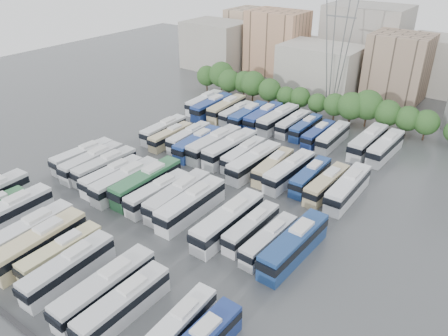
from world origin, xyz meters
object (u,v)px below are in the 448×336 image
Objects in this scene: bus_r0_s12 at (177,327)px; bus_r1_s4 at (126,181)px; bus_r0_s4 at (29,233)px; bus_r3_s10 at (333,137)px; bus_r0_s7 at (69,268)px; bus_r0_s9 at (106,288)px; bus_r1_s7 at (178,196)px; bus_r3_s8 at (306,127)px; bus_r1_s3 at (112,176)px; bus_r3_s4 at (248,116)px; bus_r0_s6 at (61,253)px; bus_r1_s1 at (92,162)px; bus_r2_s4 at (198,143)px; bus_r2_s13 at (348,188)px; bus_r1_s10 at (228,221)px; bus_r0_s2 at (9,213)px; bus_r2_s12 at (327,184)px; bus_r1_s13 at (294,245)px; bus_r2_s10 at (289,171)px; bus_r2_s9 at (273,166)px; bus_r3_s3 at (237,113)px; bus_r3_s13 at (385,147)px; electricity_pylon at (340,28)px; bus_r1_s2 at (105,166)px; bus_r3_s1 at (212,107)px; bus_r1_s12 at (269,240)px; bus_r2_s6 at (230,148)px; bus_r3_s5 at (263,117)px; bus_r2_s5 at (214,144)px; bus_r1_s5 at (147,182)px; bus_r1_s8 at (191,204)px; bus_r3_s0 at (204,102)px; bus_r2_s11 at (310,176)px; bus_r3_s6 at (278,119)px; bus_r0_s5 at (40,244)px; bus_r2_s3 at (189,137)px; bus_r1_s11 at (251,227)px; bus_r2_s7 at (244,154)px; bus_r3_s7 at (293,123)px; bus_r1_s0 at (83,156)px; bus_r2_s1 at (164,130)px; bus_r0_s10 at (123,304)px.

bus_r0_s12 is 0.86× the size of bus_r1_s4.
bus_r3_s10 is (19.62, 53.84, -0.23)m from bus_r0_s4.
bus_r0_s7 is 6.29m from bus_r0_s9.
bus_r3_s8 is (3.15, 36.42, -0.34)m from bus_r1_s7.
bus_r1_s7 is at bearing 88.89° from bus_r0_s7.
bus_r3_s4 reaches higher than bus_r1_s3.
bus_r1_s1 reaches higher than bus_r0_s6.
bus_r2_s13 is (29.73, 0.94, 0.08)m from bus_r2_s4.
bus_r1_s4 is at bearing 111.62° from bus_r0_s6.
bus_r1_s10 reaches higher than bus_r1_s7.
bus_r2_s12 is (33.07, 34.83, -0.22)m from bus_r0_s2.
bus_r0_s4 reaches higher than bus_r3_s8.
bus_r1_s13 is (39.65, 0.13, 0.13)m from bus_r1_s1.
bus_r0_s7 is 38.30m from bus_r2_s10.
bus_r2_s9 is at bearing -0.14° from bus_r2_s4.
bus_r3_s3 is 0.85× the size of bus_r3_s13.
electricity_pylon is 2.76× the size of bus_r1_s2.
bus_r3_s1 is 1.11× the size of bus_r3_s10.
bus_r1_s3 is 29.81m from bus_r1_s12.
bus_r2_s6 is 1.15× the size of bus_r2_s12.
bus_r1_s13 is at bearing 12.94° from bus_r1_s12.
bus_r2_s6 is 1.04× the size of bus_r3_s5.
bus_r3_s13 is (3.36, 54.84, 0.25)m from bus_r0_s12.
bus_r1_s5 is at bearing -88.79° from bus_r2_s5.
electricity_pylon is 2.55× the size of bus_r1_s8.
bus_r2_s11 is at bearing -28.75° from bus_r3_s0.
bus_r3_s5 is at bearing -169.23° from bus_r3_s6.
bus_r0_s5 is 29.66m from bus_r1_s12.
bus_r3_s8 reaches higher than bus_r1_s12.
bus_r1_s8 is 37.37m from bus_r3_s4.
bus_r3_s1 is 1.19× the size of bus_r3_s8.
bus_r1_s4 is (-0.10, 17.34, -0.03)m from bus_r0_s4.
bus_r0_s2 is 0.99× the size of bus_r1_s7.
bus_r1_s8 is at bearing 178.27° from bus_r1_s10.
bus_r1_s13 is 44.64m from bus_r3_s5.
bus_r2_s3 reaches higher than bus_r1_s12.
bus_r2_s9 is (-9.93, 36.08, 0.05)m from bus_r0_s12.
bus_r2_s9 is at bearing 102.82° from bus_r0_s12.
bus_r1_s11 is 0.94× the size of bus_r2_s7.
bus_r2_s7 is at bearing -61.34° from bus_r3_s4.
bus_r1_s1 is 41.88m from bus_r3_s7.
bus_r3_s1 reaches higher than bus_r2_s4.
bus_r1_s0 is at bearing 176.96° from bus_r1_s7.
bus_r2_s4 is at bearing -100.91° from bus_r3_s5.
bus_r0_s9 reaches higher than bus_r1_s7.
bus_r0_s12 is at bearing -68.88° from bus_r3_s6.
bus_r2_s9 is (23.22, 17.32, -0.13)m from bus_r1_s2.
bus_r1_s8 is 29.40m from bus_r2_s1.
electricity_pylon reaches higher than bus_r0_s10.
bus_r1_s1 is 9.86m from bus_r1_s4.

